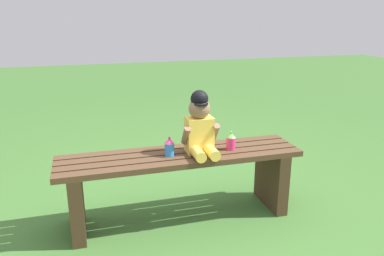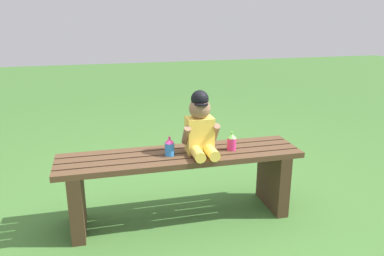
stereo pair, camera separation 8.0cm
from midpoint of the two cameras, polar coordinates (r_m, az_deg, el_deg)
ground_plane at (r=2.64m, az=-2.53°, el=-13.16°), size 16.00×16.00×0.00m
park_bench at (r=2.50m, az=-2.63°, el=-7.06°), size 1.56×0.37×0.46m
child_figure at (r=2.40m, az=0.25°, el=0.28°), size 0.23×0.27×0.40m
sippy_cup_left at (r=2.39m, az=-4.33°, el=-2.84°), size 0.06×0.06×0.12m
sippy_cup_right at (r=2.50m, az=4.93°, el=-1.94°), size 0.06×0.06×0.12m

